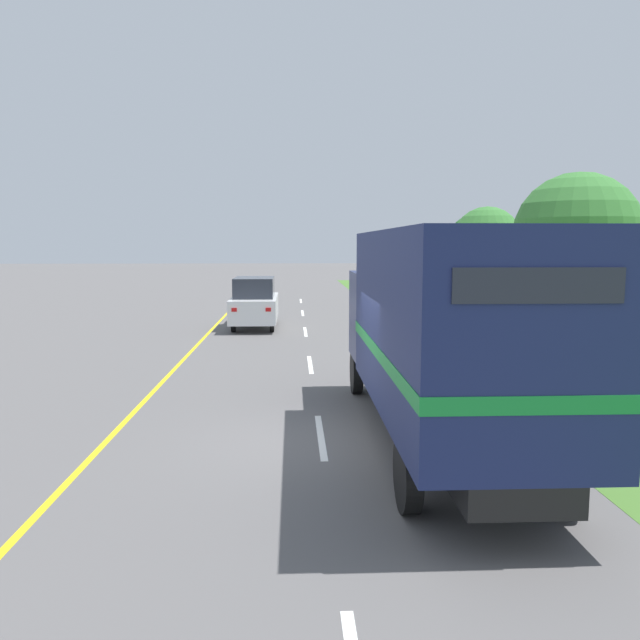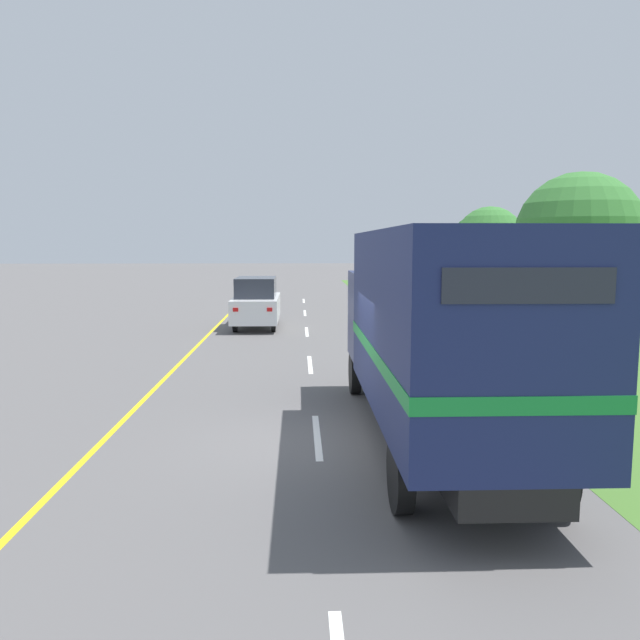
% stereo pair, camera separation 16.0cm
% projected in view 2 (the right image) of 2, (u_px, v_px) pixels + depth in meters
% --- Properties ---
extents(ground_plane, '(200.00, 200.00, 0.00)m').
position_uv_depth(ground_plane, '(318.00, 443.00, 10.64)').
color(ground_plane, '#5B5959').
extents(grass_shoulder, '(20.00, 63.35, 0.01)m').
position_uv_depth(grass_shoulder, '(617.00, 321.00, 27.36)').
color(grass_shoulder, '#47752D').
rests_on(grass_shoulder, ground).
extents(edge_line_yellow, '(0.12, 63.35, 0.01)m').
position_uv_depth(edge_line_yellow, '(220.00, 323.00, 26.76)').
color(edge_line_yellow, yellow).
rests_on(edge_line_yellow, ground).
extents(centre_dash_near, '(0.12, 2.60, 0.01)m').
position_uv_depth(centre_dash_near, '(317.00, 436.00, 11.01)').
color(centre_dash_near, white).
rests_on(centre_dash_near, ground).
extents(centre_dash_mid_a, '(0.12, 2.60, 0.01)m').
position_uv_depth(centre_dash_mid_a, '(310.00, 364.00, 17.56)').
color(centre_dash_mid_a, white).
rests_on(centre_dash_mid_a, ground).
extents(centre_dash_mid_b, '(0.12, 2.60, 0.01)m').
position_uv_depth(centre_dash_mid_b, '(307.00, 332.00, 24.10)').
color(centre_dash_mid_b, white).
rests_on(centre_dash_mid_b, ground).
extents(centre_dash_far, '(0.12, 2.60, 0.01)m').
position_uv_depth(centre_dash_far, '(305.00, 313.00, 30.65)').
color(centre_dash_far, white).
rests_on(centre_dash_far, ground).
extents(centre_dash_farthest, '(0.12, 2.60, 0.01)m').
position_uv_depth(centre_dash_farthest, '(304.00, 301.00, 37.20)').
color(centre_dash_farthest, white).
rests_on(centre_dash_farthest, ground).
extents(horse_trailer_truck, '(2.34, 8.50, 3.57)m').
position_uv_depth(horse_trailer_truck, '(438.00, 329.00, 10.18)').
color(horse_trailer_truck, black).
rests_on(horse_trailer_truck, ground).
extents(lead_car_white, '(1.80, 4.45, 2.04)m').
position_uv_depth(lead_car_white, '(256.00, 302.00, 25.25)').
color(lead_car_white, black).
rests_on(lead_car_white, ground).
extents(highway_sign, '(1.83, 0.09, 2.77)m').
position_uv_depth(highway_sign, '(537.00, 301.00, 18.56)').
color(highway_sign, '#9E9EA3').
rests_on(highway_sign, ground).
extents(roadside_tree_near, '(4.50, 4.50, 5.94)m').
position_uv_depth(roadside_tree_near, '(579.00, 235.00, 22.43)').
color(roadside_tree_near, '#4C3823').
rests_on(roadside_tree_near, ground).
extents(roadside_tree_mid, '(3.45, 3.45, 5.26)m').
position_uv_depth(roadside_tree_mid, '(489.00, 241.00, 31.42)').
color(roadside_tree_mid, brown).
rests_on(roadside_tree_mid, ground).
extents(roadside_tree_far, '(3.55, 3.55, 5.30)m').
position_uv_depth(roadside_tree_far, '(479.00, 242.00, 39.71)').
color(roadside_tree_far, '#4C3823').
rests_on(roadside_tree_far, ground).
extents(delineator_post, '(0.08, 0.08, 0.95)m').
position_uv_depth(delineator_post, '(568.00, 406.00, 11.12)').
color(delineator_post, white).
rests_on(delineator_post, ground).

